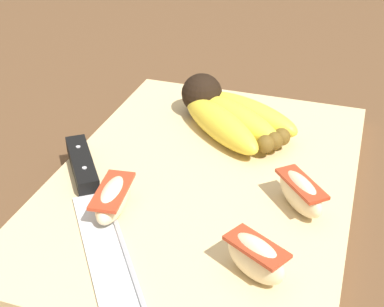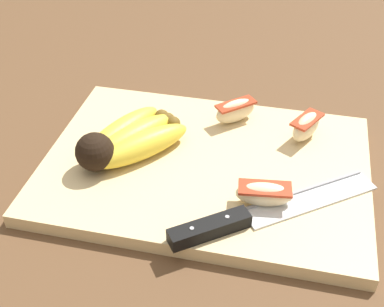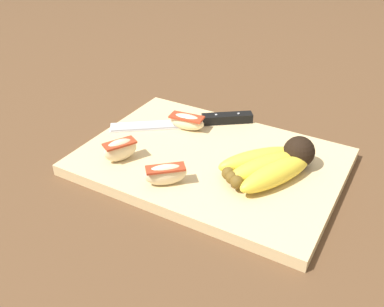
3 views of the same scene
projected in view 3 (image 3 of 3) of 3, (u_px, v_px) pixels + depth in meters
ground_plane at (213, 170)px, 0.75m from camera, size 6.00×6.00×0.00m
cutting_board at (210, 162)px, 0.75m from camera, size 0.44×0.31×0.02m
banana_bunch at (272, 164)px, 0.69m from camera, size 0.15×0.17×0.05m
chefs_knife at (203, 121)px, 0.84m from camera, size 0.24×0.19×0.02m
apple_wedge_near at (187, 121)px, 0.82m from camera, size 0.07×0.04×0.03m
apple_wedge_middle at (120, 149)px, 0.73m from camera, size 0.05×0.06×0.04m
apple_wedge_far at (166, 174)px, 0.67m from camera, size 0.06×0.06×0.04m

